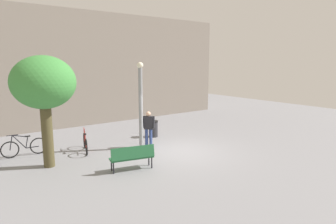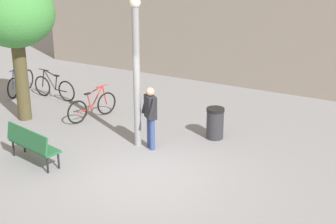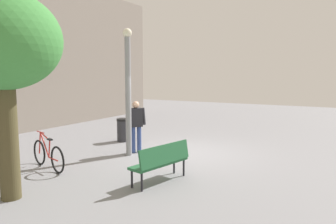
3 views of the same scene
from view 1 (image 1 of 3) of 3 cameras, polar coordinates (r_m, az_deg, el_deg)
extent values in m
plane|color=gray|center=(13.03, 2.14, -7.72)|extent=(36.00, 36.00, 0.00)
cube|color=gray|center=(19.89, -13.66, 8.26)|extent=(18.37, 2.00, 6.97)
cylinder|color=gray|center=(13.15, -5.34, 0.58)|extent=(0.18, 0.18, 3.65)
sphere|color=#F2EACC|center=(12.98, -5.48, 9.09)|extent=(0.28, 0.28, 0.28)
cylinder|color=#334784|center=(13.63, -3.38, -5.08)|extent=(0.14, 0.14, 0.85)
cylinder|color=#334784|center=(13.65, -4.22, -5.06)|extent=(0.14, 0.14, 0.85)
cube|color=#232328|center=(13.47, -3.84, -2.08)|extent=(0.45, 0.42, 0.60)
sphere|color=tan|center=(13.40, -3.86, -0.37)|extent=(0.22, 0.22, 0.22)
cylinder|color=#232328|center=(13.39, -2.80, -2.02)|extent=(0.22, 0.23, 0.55)
cylinder|color=#232328|center=(13.45, -4.92, -1.99)|extent=(0.22, 0.23, 0.55)
cube|color=#236038|center=(10.89, -7.11, -8.85)|extent=(1.66, 0.79, 0.06)
cube|color=#236038|center=(10.63, -6.84, -7.88)|extent=(1.59, 0.49, 0.44)
cylinder|color=black|center=(10.95, -11.00, -10.18)|extent=(0.05, 0.05, 0.42)
cylinder|color=black|center=(11.32, -3.77, -9.35)|extent=(0.05, 0.05, 0.42)
cylinder|color=black|center=(10.65, -10.61, -10.74)|extent=(0.05, 0.05, 0.42)
cylinder|color=black|center=(11.03, -3.20, -9.85)|extent=(0.05, 0.05, 0.42)
cylinder|color=#4C4428|center=(11.78, -22.51, -4.32)|extent=(0.40, 0.40, 2.39)
ellipsoid|color=#3E8A3D|center=(11.49, -23.16, 5.37)|extent=(2.28, 2.28, 1.94)
torus|color=black|center=(13.94, -16.04, -5.40)|extent=(0.25, 0.70, 0.71)
torus|color=black|center=(12.88, -15.66, -6.63)|extent=(0.25, 0.70, 0.71)
cylinder|color=red|center=(13.52, -15.98, -4.63)|extent=(0.17, 0.49, 0.64)
cylinder|color=red|center=(13.42, -16.01, -3.70)|extent=(0.20, 0.57, 0.18)
cylinder|color=red|center=(13.26, -15.87, -5.23)|extent=(0.07, 0.14, 0.48)
cylinder|color=red|center=(13.13, -15.75, -6.44)|extent=(0.18, 0.49, 0.04)
cylinder|color=red|center=(13.81, -16.08, -4.33)|extent=(0.08, 0.17, 0.63)
cube|color=black|center=(13.15, -15.90, -4.17)|extent=(0.13, 0.21, 0.04)
cylinder|color=red|center=(13.68, -16.12, -3.13)|extent=(0.15, 0.43, 0.03)
torus|color=black|center=(13.69, -28.53, -6.51)|extent=(0.71, 0.09, 0.71)
torus|color=black|center=(13.80, -23.96, -6.03)|extent=(0.71, 0.09, 0.71)
cylinder|color=black|center=(13.64, -27.10, -5.21)|extent=(0.50, 0.07, 0.64)
cylinder|color=black|center=(13.59, -26.97, -4.23)|extent=(0.58, 0.07, 0.18)
cylinder|color=black|center=(13.69, -25.89, -5.39)|extent=(0.14, 0.04, 0.48)
cylinder|color=black|center=(13.77, -24.99, -6.25)|extent=(0.50, 0.07, 0.04)
cylinder|color=black|center=(13.62, -28.35, -5.33)|extent=(0.17, 0.05, 0.63)
cube|color=black|center=(13.63, -25.76, -4.29)|extent=(0.20, 0.09, 0.04)
cylinder|color=black|center=(13.55, -28.19, -4.04)|extent=(0.44, 0.06, 0.03)
cylinder|color=#2D2D33|center=(15.44, -2.89, -3.42)|extent=(0.47, 0.47, 0.79)
cylinder|color=black|center=(15.35, -2.91, -1.84)|extent=(0.49, 0.49, 0.08)
camera|label=2|loc=(13.42, 52.25, 12.87)|focal=54.11mm
camera|label=3|loc=(5.62, -48.82, -7.77)|focal=34.14mm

